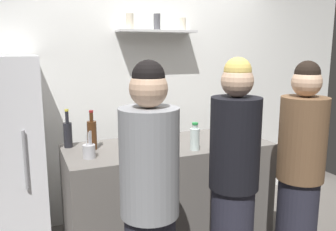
{
  "coord_description": "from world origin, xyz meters",
  "views": [
    {
      "loc": [
        -1.28,
        -2.17,
        1.73
      ],
      "look_at": [
        -0.17,
        0.48,
        1.18
      ],
      "focal_mm": 37.38,
      "sensor_mm": 36.0,
      "label": 1
    }
  ],
  "objects_px": {
    "person_blonde": "(234,182)",
    "person_grey_hoodie": "(150,207)",
    "wine_bottle_dark_glass": "(68,134)",
    "wine_bottle_amber_glass": "(92,134)",
    "person_brown_jacket": "(300,174)",
    "refrigerator": "(1,160)",
    "baking_pan": "(153,137)",
    "wine_bottle_pale_glass": "(222,121)",
    "water_bottle_plastic": "(195,138)",
    "utensil_holder": "(89,151)"
  },
  "relations": [
    {
      "from": "refrigerator",
      "to": "person_blonde",
      "type": "xyz_separation_m",
      "value": [
        1.49,
        -1.1,
        -0.01
      ]
    },
    {
      "from": "refrigerator",
      "to": "wine_bottle_dark_glass",
      "type": "bearing_deg",
      "value": -14.31
    },
    {
      "from": "refrigerator",
      "to": "person_brown_jacket",
      "type": "relative_size",
      "value": 1.02
    },
    {
      "from": "person_blonde",
      "to": "person_grey_hoodie",
      "type": "relative_size",
      "value": 1.0
    },
    {
      "from": "person_blonde",
      "to": "water_bottle_plastic",
      "type": "bearing_deg",
      "value": -45.74
    },
    {
      "from": "refrigerator",
      "to": "water_bottle_plastic",
      "type": "distance_m",
      "value": 1.58
    },
    {
      "from": "refrigerator",
      "to": "wine_bottle_dark_glass",
      "type": "relative_size",
      "value": 5.24
    },
    {
      "from": "refrigerator",
      "to": "wine_bottle_amber_glass",
      "type": "bearing_deg",
      "value": -20.97
    },
    {
      "from": "person_brown_jacket",
      "to": "wine_bottle_pale_glass",
      "type": "bearing_deg",
      "value": 39.67
    },
    {
      "from": "wine_bottle_pale_glass",
      "to": "wine_bottle_dark_glass",
      "type": "relative_size",
      "value": 1.0
    },
    {
      "from": "refrigerator",
      "to": "baking_pan",
      "type": "xyz_separation_m",
      "value": [
        1.25,
        -0.18,
        0.11
      ]
    },
    {
      "from": "wine_bottle_pale_glass",
      "to": "water_bottle_plastic",
      "type": "bearing_deg",
      "value": -141.89
    },
    {
      "from": "wine_bottle_dark_glass",
      "to": "wine_bottle_amber_glass",
      "type": "height_order",
      "value": "same"
    },
    {
      "from": "wine_bottle_amber_glass",
      "to": "person_blonde",
      "type": "height_order",
      "value": "person_blonde"
    },
    {
      "from": "water_bottle_plastic",
      "to": "person_brown_jacket",
      "type": "xyz_separation_m",
      "value": [
        0.61,
        -0.53,
        -0.21
      ]
    },
    {
      "from": "refrigerator",
      "to": "person_blonde",
      "type": "bearing_deg",
      "value": -36.49
    },
    {
      "from": "person_blonde",
      "to": "utensil_holder",
      "type": "bearing_deg",
      "value": 3.88
    },
    {
      "from": "wine_bottle_amber_glass",
      "to": "water_bottle_plastic",
      "type": "distance_m",
      "value": 0.83
    },
    {
      "from": "wine_bottle_dark_glass",
      "to": "person_brown_jacket",
      "type": "xyz_separation_m",
      "value": [
        1.54,
        -1.0,
        -0.23
      ]
    },
    {
      "from": "wine_bottle_amber_glass",
      "to": "water_bottle_plastic",
      "type": "height_order",
      "value": "wine_bottle_amber_glass"
    },
    {
      "from": "person_brown_jacket",
      "to": "person_grey_hoodie",
      "type": "xyz_separation_m",
      "value": [
        -1.23,
        -0.12,
        0.01
      ]
    },
    {
      "from": "person_grey_hoodie",
      "to": "person_blonde",
      "type": "bearing_deg",
      "value": 65.36
    },
    {
      "from": "wine_bottle_pale_glass",
      "to": "water_bottle_plastic",
      "type": "distance_m",
      "value": 0.63
    },
    {
      "from": "refrigerator",
      "to": "wine_bottle_amber_glass",
      "type": "distance_m",
      "value": 0.77
    },
    {
      "from": "wine_bottle_pale_glass",
      "to": "person_grey_hoodie",
      "type": "relative_size",
      "value": 0.19
    },
    {
      "from": "baking_pan",
      "to": "person_grey_hoodie",
      "type": "bearing_deg",
      "value": -111.41
    },
    {
      "from": "refrigerator",
      "to": "water_bottle_plastic",
      "type": "height_order",
      "value": "refrigerator"
    },
    {
      "from": "wine_bottle_dark_glass",
      "to": "wine_bottle_amber_glass",
      "type": "distance_m",
      "value": 0.22
    },
    {
      "from": "refrigerator",
      "to": "person_brown_jacket",
      "type": "height_order",
      "value": "refrigerator"
    },
    {
      "from": "refrigerator",
      "to": "person_grey_hoodie",
      "type": "distance_m",
      "value": 1.5
    },
    {
      "from": "refrigerator",
      "to": "person_blonde",
      "type": "height_order",
      "value": "person_blonde"
    },
    {
      "from": "wine_bottle_dark_glass",
      "to": "water_bottle_plastic",
      "type": "height_order",
      "value": "wine_bottle_dark_glass"
    },
    {
      "from": "person_brown_jacket",
      "to": "utensil_holder",
      "type": "bearing_deg",
      "value": 98.37
    },
    {
      "from": "person_grey_hoodie",
      "to": "wine_bottle_dark_glass",
      "type": "bearing_deg",
      "value": 158.62
    },
    {
      "from": "person_blonde",
      "to": "person_brown_jacket",
      "type": "distance_m",
      "value": 0.56
    },
    {
      "from": "water_bottle_plastic",
      "to": "person_grey_hoodie",
      "type": "relative_size",
      "value": 0.13
    },
    {
      "from": "person_grey_hoodie",
      "to": "utensil_holder",
      "type": "bearing_deg",
      "value": 158.13
    },
    {
      "from": "wine_bottle_dark_glass",
      "to": "person_grey_hoodie",
      "type": "relative_size",
      "value": 0.19
    },
    {
      "from": "person_brown_jacket",
      "to": "baking_pan",
      "type": "bearing_deg",
      "value": 72.91
    },
    {
      "from": "utensil_holder",
      "to": "person_brown_jacket",
      "type": "relative_size",
      "value": 0.13
    },
    {
      "from": "utensil_holder",
      "to": "refrigerator",
      "type": "bearing_deg",
      "value": 141.96
    },
    {
      "from": "person_grey_hoodie",
      "to": "wine_bottle_amber_glass",
      "type": "bearing_deg",
      "value": 151.03
    },
    {
      "from": "baking_pan",
      "to": "wine_bottle_dark_glass",
      "type": "xyz_separation_m",
      "value": [
        -0.73,
        0.05,
        0.09
      ]
    },
    {
      "from": "utensil_holder",
      "to": "wine_bottle_amber_glass",
      "type": "xyz_separation_m",
      "value": [
        0.07,
        0.22,
        0.07
      ]
    },
    {
      "from": "utensil_holder",
      "to": "baking_pan",
      "type": "bearing_deg",
      "value": 26.28
    },
    {
      "from": "wine_bottle_dark_glass",
      "to": "person_brown_jacket",
      "type": "relative_size",
      "value": 0.19
    },
    {
      "from": "refrigerator",
      "to": "wine_bottle_dark_glass",
      "type": "xyz_separation_m",
      "value": [
        0.52,
        -0.13,
        0.2
      ]
    },
    {
      "from": "wine_bottle_amber_glass",
      "to": "water_bottle_plastic",
      "type": "relative_size",
      "value": 1.43
    },
    {
      "from": "baking_pan",
      "to": "person_brown_jacket",
      "type": "xyz_separation_m",
      "value": [
        0.81,
        -0.95,
        -0.14
      ]
    },
    {
      "from": "wine_bottle_amber_glass",
      "to": "person_grey_hoodie",
      "type": "bearing_deg",
      "value": -82.05
    }
  ]
}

